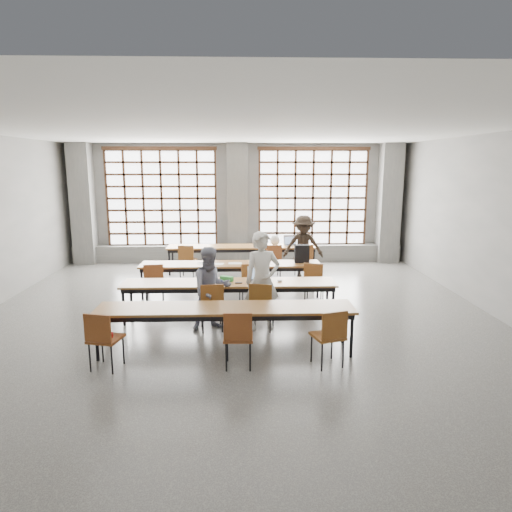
{
  "coord_description": "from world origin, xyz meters",
  "views": [
    {
      "loc": [
        0.11,
        -8.22,
        2.91
      ],
      "look_at": [
        0.39,
        0.4,
        1.16
      ],
      "focal_mm": 32.0,
      "sensor_mm": 36.0,
      "label": 1
    }
  ],
  "objects_px": {
    "chair_front_left": "(212,302)",
    "phone": "(239,283)",
    "mouse": "(280,281)",
    "red_pouch": "(106,335)",
    "student_male": "(262,281)",
    "chair_front_right": "(262,301)",
    "chair_back_left": "(187,258)",
    "chair_mid_centre": "(250,279)",
    "backpack": "(302,254)",
    "desk_row_c": "(229,285)",
    "chair_near_left": "(103,335)",
    "laptop_front": "(258,277)",
    "chair_mid_left": "(154,279)",
    "chair_mid_right": "(314,278)",
    "chair_near_right": "(330,332)",
    "chair_back_right": "(304,257)",
    "laptop_back": "(291,243)",
    "green_box": "(227,279)",
    "desk_row_b": "(231,266)",
    "desk_row_d": "(226,311)",
    "chair_near_mid": "(238,333)",
    "student_back": "(303,246)",
    "plastic_bag": "(275,240)",
    "desk_row_a": "(242,248)",
    "chair_back_mid": "(273,257)",
    "student_female": "(212,288)"
  },
  "relations": [
    {
      "from": "desk_row_d",
      "to": "student_back",
      "type": "height_order",
      "value": "student_back"
    },
    {
      "from": "chair_mid_left",
      "to": "desk_row_c",
      "type": "bearing_deg",
      "value": -32.07
    },
    {
      "from": "chair_mid_right",
      "to": "chair_near_right",
      "type": "xyz_separation_m",
      "value": [
        -0.26,
        -3.16,
        0.0
      ]
    },
    {
      "from": "desk_row_b",
      "to": "chair_front_right",
      "type": "bearing_deg",
      "value": -75.26
    },
    {
      "from": "chair_front_right",
      "to": "chair_near_mid",
      "type": "relative_size",
      "value": 1.0
    },
    {
      "from": "desk_row_d",
      "to": "chair_back_mid",
      "type": "height_order",
      "value": "chair_back_mid"
    },
    {
      "from": "chair_mid_centre",
      "to": "mouse",
      "type": "xyz_separation_m",
      "value": [
        0.55,
        -1.02,
        0.21
      ]
    },
    {
      "from": "chair_mid_right",
      "to": "chair_front_left",
      "type": "bearing_deg",
      "value": -141.5
    },
    {
      "from": "desk_row_c",
      "to": "chair_near_left",
      "type": "relative_size",
      "value": 4.55
    },
    {
      "from": "backpack",
      "to": "desk_row_b",
      "type": "bearing_deg",
      "value": -177.31
    },
    {
      "from": "student_back",
      "to": "desk_row_c",
      "type": "bearing_deg",
      "value": -117.57
    },
    {
      "from": "chair_near_left",
      "to": "student_female",
      "type": "relative_size",
      "value": 0.59
    },
    {
      "from": "chair_mid_centre",
      "to": "backpack",
      "type": "distance_m",
      "value": 1.42
    },
    {
      "from": "chair_front_right",
      "to": "chair_back_left",
      "type": "bearing_deg",
      "value": 114.6
    },
    {
      "from": "desk_row_a",
      "to": "chair_mid_left",
      "type": "bearing_deg",
      "value": -123.22
    },
    {
      "from": "desk_row_c",
      "to": "chair_mid_centre",
      "type": "relative_size",
      "value": 4.55
    },
    {
      "from": "desk_row_c",
      "to": "green_box",
      "type": "bearing_deg",
      "value": 122.01
    },
    {
      "from": "laptop_front",
      "to": "mouse",
      "type": "distance_m",
      "value": 0.43
    },
    {
      "from": "student_male",
      "to": "green_box",
      "type": "distance_m",
      "value": 0.88
    },
    {
      "from": "chair_back_left",
      "to": "mouse",
      "type": "relative_size",
      "value": 8.98
    },
    {
      "from": "chair_front_left",
      "to": "laptop_front",
      "type": "xyz_separation_m",
      "value": [
        0.83,
        0.74,
        0.25
      ]
    },
    {
      "from": "chair_back_right",
      "to": "chair_mid_left",
      "type": "distance_m",
      "value": 4.09
    },
    {
      "from": "chair_back_mid",
      "to": "chair_near_right",
      "type": "height_order",
      "value": "same"
    },
    {
      "from": "chair_front_right",
      "to": "laptop_front",
      "type": "distance_m",
      "value": 0.78
    },
    {
      "from": "laptop_back",
      "to": "mouse",
      "type": "relative_size",
      "value": 4.18
    },
    {
      "from": "phone",
      "to": "chair_near_left",
      "type": "bearing_deg",
      "value": -133.05
    },
    {
      "from": "mouse",
      "to": "green_box",
      "type": "distance_m",
      "value": 1.01
    },
    {
      "from": "chair_back_left",
      "to": "chair_mid_centre",
      "type": "bearing_deg",
      "value": -54.35
    },
    {
      "from": "phone",
      "to": "plastic_bag",
      "type": "bearing_deg",
      "value": 76.35
    },
    {
      "from": "chair_mid_left",
      "to": "laptop_back",
      "type": "height_order",
      "value": "laptop_back"
    },
    {
      "from": "chair_near_mid",
      "to": "desk_row_c",
      "type": "bearing_deg",
      "value": 94.77
    },
    {
      "from": "phone",
      "to": "chair_back_left",
      "type": "bearing_deg",
      "value": 112.24
    },
    {
      "from": "desk_row_b",
      "to": "desk_row_c",
      "type": "bearing_deg",
      "value": -89.59
    },
    {
      "from": "chair_front_right",
      "to": "laptop_back",
      "type": "distance_m",
      "value": 4.67
    },
    {
      "from": "student_back",
      "to": "laptop_front",
      "type": "bearing_deg",
      "value": -110.62
    },
    {
      "from": "chair_mid_right",
      "to": "student_male",
      "type": "bearing_deg",
      "value": -127.73
    },
    {
      "from": "chair_mid_centre",
      "to": "chair_near_left",
      "type": "distance_m",
      "value": 3.81
    },
    {
      "from": "chair_back_right",
      "to": "chair_mid_centre",
      "type": "bearing_deg",
      "value": -123.6
    },
    {
      "from": "chair_front_left",
      "to": "phone",
      "type": "relative_size",
      "value": 6.77
    },
    {
      "from": "chair_near_mid",
      "to": "student_back",
      "type": "bearing_deg",
      "value": 73.09
    },
    {
      "from": "chair_front_left",
      "to": "student_male",
      "type": "height_order",
      "value": "student_male"
    },
    {
      "from": "desk_row_b",
      "to": "backpack",
      "type": "relative_size",
      "value": 10.0
    },
    {
      "from": "desk_row_b",
      "to": "chair_near_left",
      "type": "height_order",
      "value": "chair_near_left"
    },
    {
      "from": "desk_row_d",
      "to": "backpack",
      "type": "relative_size",
      "value": 10.0
    },
    {
      "from": "mouse",
      "to": "red_pouch",
      "type": "bearing_deg",
      "value": -142.4
    },
    {
      "from": "chair_near_left",
      "to": "laptop_front",
      "type": "xyz_separation_m",
      "value": [
        2.28,
        2.26,
        0.25
      ]
    },
    {
      "from": "laptop_back",
      "to": "chair_back_left",
      "type": "bearing_deg",
      "value": -164.97
    },
    {
      "from": "chair_near_right",
      "to": "mouse",
      "type": "height_order",
      "value": "chair_near_right"
    },
    {
      "from": "chair_front_right",
      "to": "chair_near_left",
      "type": "bearing_deg",
      "value": -146.68
    },
    {
      "from": "desk_row_b",
      "to": "desk_row_c",
      "type": "distance_m",
      "value": 1.63
    }
  ]
}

